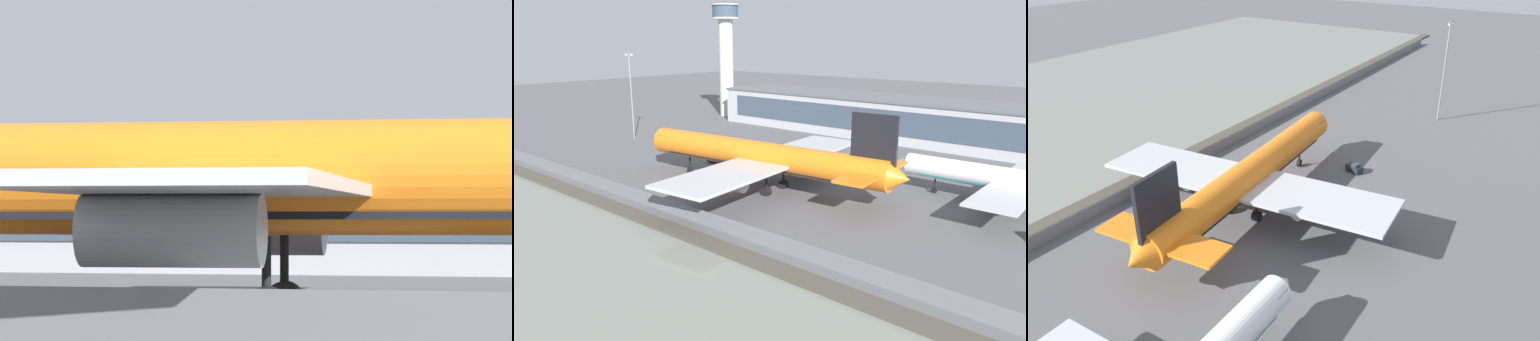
# 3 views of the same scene
# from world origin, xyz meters

# --- Properties ---
(ground_plane) EXTENTS (500.00, 500.00, 0.00)m
(ground_plane) POSITION_xyz_m (0.00, 0.00, 0.00)
(ground_plane) COLOR #565659
(cargo_jet_orange) EXTENTS (56.92, 49.33, 15.95)m
(cargo_jet_orange) POSITION_xyz_m (4.16, 3.53, 6.09)
(cargo_jet_orange) COLOR orange
(cargo_jet_orange) RESTS_ON ground
(terminal_building) EXTENTS (120.44, 20.83, 11.14)m
(terminal_building) POSITION_xyz_m (2.52, 65.14, 5.58)
(terminal_building) COLOR #B2B2B7
(terminal_building) RESTS_ON ground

